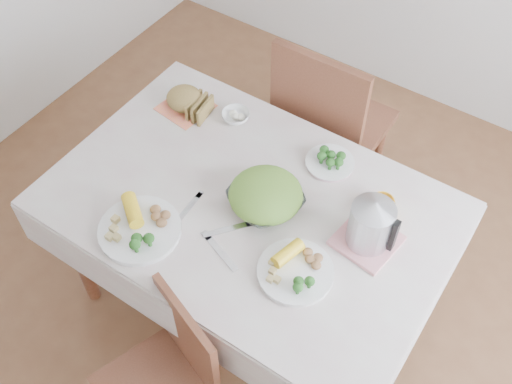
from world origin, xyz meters
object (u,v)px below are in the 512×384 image
Objects in this scene: dining_table at (250,258)px; electric_kettle at (371,222)px; chair_near at (153,382)px; dinner_plate_right at (295,272)px; dinner_plate_left at (140,230)px; yellow_mug at (382,206)px; chair_far at (333,130)px; salad_bowl at (266,200)px.

dining_table is 6.45× the size of electric_kettle.
dinner_plate_right is at bearing 81.24° from chair_near.
dinner_plate_left is 0.89m from yellow_mug.
electric_kettle is (0.70, 0.42, 0.11)m from dinner_plate_left.
dinner_plate_right is (0.27, 0.50, 0.31)m from chair_near.
salad_bowl is (0.10, -0.76, 0.33)m from chair_far.
dinner_plate_left is (-0.25, -0.33, 0.40)m from dining_table.
chair_near is at bearing -94.11° from electric_kettle.
electric_kettle is at bearing 30.91° from dinner_plate_left.
dining_table is 0.58m from dinner_plate_left.
chair_far is at bearing 110.18° from dinner_plate_right.
yellow_mug is 0.17m from electric_kettle.
chair_far is 3.43× the size of dinner_plate_left.
dinner_plate_left is 0.58m from dinner_plate_right.
dining_table is 4.61× the size of dinner_plate_left.
chair_near is at bearing -118.09° from dinner_plate_right.
dinner_plate_left is (-0.29, 0.34, 0.31)m from chair_near.
electric_kettle is at bearing 80.87° from chair_near.
dinner_plate_left is at bearing -131.13° from salad_bowl.
yellow_mug is at bearing 85.87° from chair_near.
salad_bowl is at bearing 22.29° from dining_table.
salad_bowl is 0.47m from dinner_plate_left.
dining_table is 1.35× the size of chair_far.
dining_table is at bearing -157.71° from salad_bowl.
chair_near is at bearing -113.47° from yellow_mug.
dinner_plate_left is at bearing -163.59° from dinner_plate_right.
yellow_mug is at bearing 29.48° from salad_bowl.
salad_bowl reaches higher than dining_table.
dining_table is 1.73× the size of chair_near.
salad_bowl is 2.75× the size of yellow_mug.
chair_far is (-0.08, 1.46, -0.00)m from chair_near.
chair_near is 1.46m from chair_far.
dining_table is 0.42m from salad_bowl.
dining_table is at bearing -151.46° from yellow_mug.
electric_kettle reaches higher than chair_far.
dinner_plate_left is (-0.21, -1.12, 0.31)m from chair_far.
yellow_mug is at bearing 130.20° from chair_far.
chair_far reaches higher than yellow_mug.
salad_bowl is at bearing 48.87° from dinner_plate_left.
chair_near is 3.12× the size of salad_bowl.
dinner_plate_right is at bearing 109.71° from chair_far.
dinner_plate_right reaches higher than dining_table.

